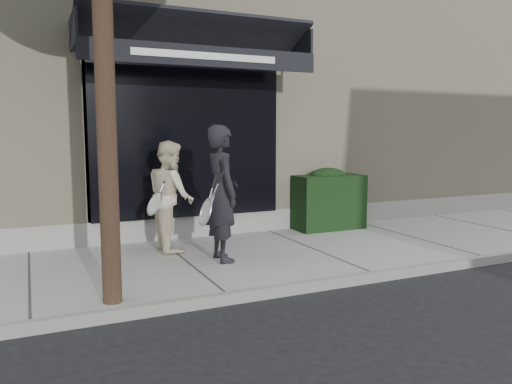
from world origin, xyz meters
name	(u,v)px	position (x,y,z in m)	size (l,w,h in m)	color
ground	(310,255)	(0.00, 0.00, 0.00)	(80.00, 80.00, 0.00)	black
sidewalk	(310,251)	(0.00, 0.00, 0.06)	(20.00, 3.00, 0.12)	#989793
curb	(373,277)	(0.00, -1.55, 0.07)	(20.00, 0.10, 0.14)	gray
building_facade	(205,98)	(-0.01, 4.96, 2.74)	(14.30, 8.04, 5.64)	beige
hedge	(327,200)	(1.10, 1.25, 0.66)	(1.30, 0.70, 1.14)	black
pedestrian_front	(222,194)	(-1.52, -0.14, 1.06)	(0.70, 0.87, 1.89)	black
pedestrian_back	(171,196)	(-2.01, 0.76, 0.95)	(0.76, 0.85, 1.67)	beige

